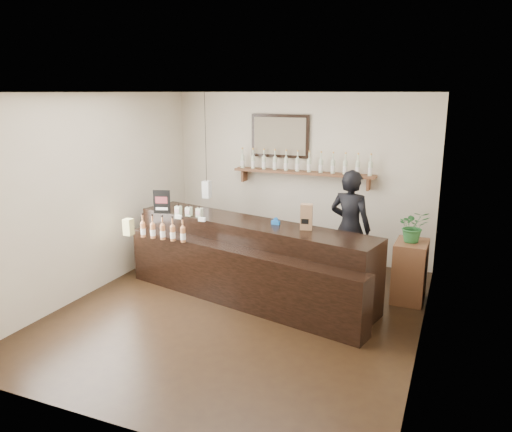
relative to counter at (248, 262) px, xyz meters
name	(u,v)px	position (x,y,z in m)	size (l,w,h in m)	color
ground	(239,312)	(0.12, -0.56, -0.49)	(5.00, 5.00, 0.00)	black
room_shell	(238,184)	(0.12, -0.56, 1.22)	(5.00, 5.00, 5.00)	beige
back_wall_decor	(289,157)	(-0.02, 1.81, 1.27)	(2.66, 0.96, 1.69)	brown
counter	(248,262)	(0.00, 0.00, 0.00)	(3.77, 1.81, 1.21)	black
promo_sign	(162,202)	(-1.42, 0.08, 0.73)	(0.25, 0.09, 0.35)	black
paper_bag	(306,217)	(0.82, 0.05, 0.72)	(0.18, 0.15, 0.34)	olive
tape_dispenser	(276,222)	(0.37, 0.13, 0.59)	(0.12, 0.05, 0.10)	#1756A4
side_cabinet	(410,271)	(2.12, 0.69, -0.07)	(0.43, 0.58, 0.84)	brown
potted_plant	(413,226)	(2.12, 0.69, 0.57)	(0.40, 0.34, 0.44)	#29672F
shopkeeper	(350,220)	(1.21, 0.99, 0.49)	(0.71, 0.47, 1.95)	black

